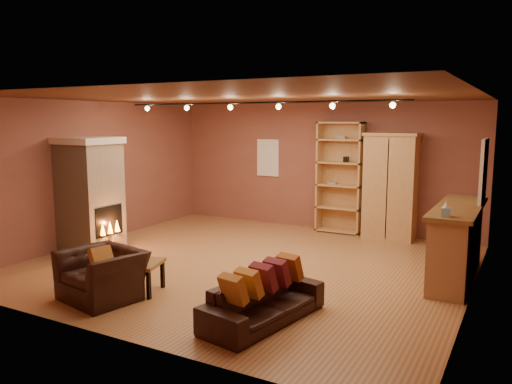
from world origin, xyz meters
The scene contains 16 objects.
floor centered at (0.00, 0.00, 0.00)m, with size 7.00×7.00×0.00m, color #935C34.
ceiling centered at (0.00, 0.00, 2.80)m, with size 7.00×7.00×0.00m, color #58321C.
back_wall centered at (0.00, 3.25, 1.40)m, with size 7.00×0.02×2.80m, color brown.
left_wall centered at (-3.50, 0.00, 1.40)m, with size 0.02×6.50×2.80m, color brown.
right_wall centered at (3.50, 0.00, 1.40)m, with size 0.02×6.50×2.80m, color brown.
fireplace centered at (-3.04, -0.60, 1.06)m, with size 1.01×0.98×2.12m.
back_window centered at (-1.30, 3.23, 1.55)m, with size 0.56×0.04×0.86m, color white.
bookcase centered at (0.53, 3.12, 1.22)m, with size 0.98×0.38×2.39m.
armoire centered at (1.65, 2.97, 1.09)m, with size 1.07×0.61×2.18m.
bar_counter centered at (3.20, 0.85, 0.58)m, with size 0.64×2.40×1.15m.
tissue_box centered at (3.15, -0.13, 1.24)m, with size 0.12×0.12×0.21m.
right_window centered at (3.47, 1.40, 1.65)m, with size 0.05×0.90×1.00m, color white.
loveseat centered at (1.37, -2.03, 0.36)m, with size 0.81×1.79×0.74m.
armchair centered at (-0.92, -2.41, 0.46)m, with size 1.16×0.88×0.91m.
coffee_table centered at (-0.67, -1.95, 0.38)m, with size 0.73×0.73×0.45m.
track_rail centered at (0.00, 0.20, 2.69)m, with size 5.20×0.09×0.13m.
Camera 1 is at (4.09, -7.16, 2.45)m, focal length 35.00 mm.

